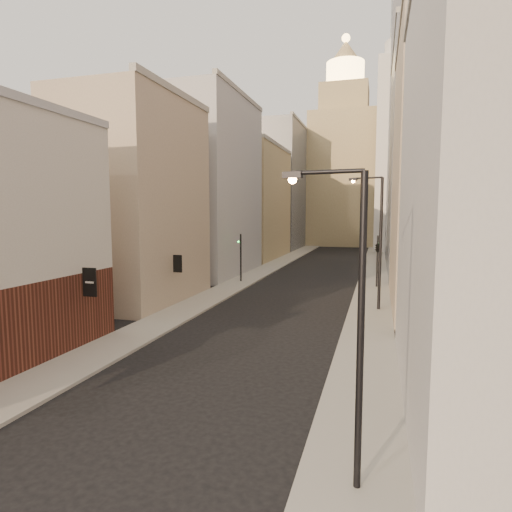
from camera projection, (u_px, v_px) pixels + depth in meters
The scene contains 15 objects.
sidewalk_left at pixel (281, 262), 61.33m from camera, with size 3.00×140.00×0.15m, color gray.
sidewalk_right at pixel (375, 265), 57.74m from camera, with size 3.00×140.00×0.15m, color gray.
left_bldg_beige at pixel (135, 202), 34.32m from camera, with size 8.00×12.00×16.00m, color gray.
left_bldg_grey at pixel (210, 188), 49.41m from camera, with size 8.00×16.00×20.00m, color #9E9EA3.
left_bldg_tan at pixel (254, 204), 66.76m from camera, with size 8.00×18.00×17.00m, color #A08B5E.
left_bldg_wingrid at pixel (282, 188), 85.52m from camera, with size 8.00×20.00×24.00m, color gray.
right_bldg_beige at pixel (452, 174), 31.31m from camera, with size 8.00×16.00×20.00m, color gray.
right_bldg_wingrid at pixel (426, 162), 50.12m from camera, with size 8.00×20.00×26.00m, color gray.
highrise at pixel (449, 105), 73.93m from camera, with size 21.00×23.00×51.20m.
clock_tower at pixel (343, 164), 93.38m from camera, with size 14.00×14.00×44.90m.
white_tower at pixel (399, 148), 76.86m from camera, with size 8.00×8.00×41.50m.
streetlamp_near at pixel (352, 312), 10.64m from camera, with size 2.16×0.46×8.24m.
streetlamp_mid at pixel (377, 235), 30.77m from camera, with size 2.49×0.89×9.71m.
traffic_light_left at pixel (241, 249), 43.50m from camera, with size 0.58×0.49×5.00m.
traffic_light_right at pixel (378, 247), 40.19m from camera, with size 0.70×0.70×5.00m.
Camera 1 is at (6.97, -4.52, 7.19)m, focal length 30.00 mm.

